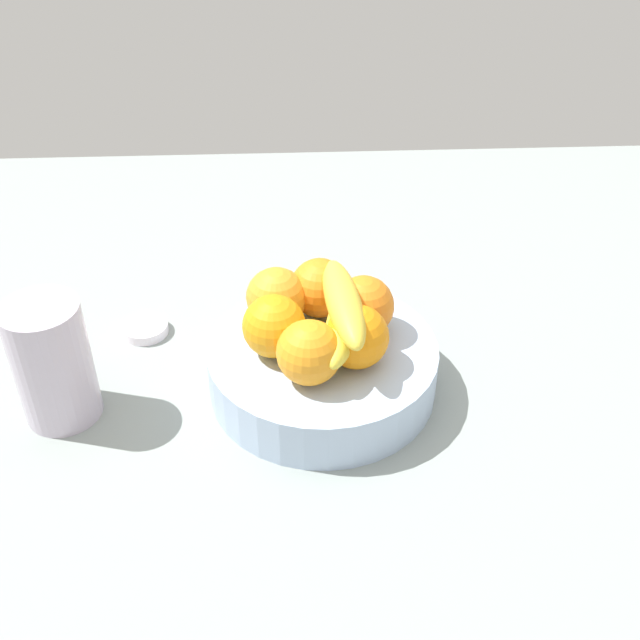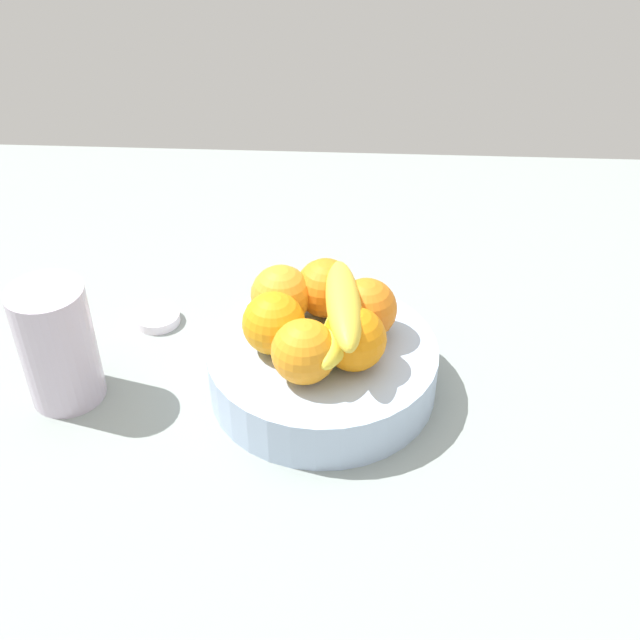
# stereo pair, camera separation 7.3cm
# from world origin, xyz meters

# --- Properties ---
(ground_plane) EXTENTS (1.80, 1.40, 0.03)m
(ground_plane) POSITION_xyz_m (0.00, 0.00, -0.01)
(ground_plane) COLOR gray
(fruit_bowl) EXTENTS (0.28, 0.28, 0.06)m
(fruit_bowl) POSITION_xyz_m (0.00, -0.02, 0.03)
(fruit_bowl) COLOR #A8BFDD
(fruit_bowl) RESTS_ON ground_plane
(orange_front_left) EXTENTS (0.07, 0.07, 0.07)m
(orange_front_left) POSITION_xyz_m (0.06, -0.02, 0.10)
(orange_front_left) COLOR orange
(orange_front_left) RESTS_ON fruit_bowl
(orange_front_right) EXTENTS (0.07, 0.07, 0.07)m
(orange_front_right) POSITION_xyz_m (0.02, 0.03, 0.10)
(orange_front_right) COLOR orange
(orange_front_right) RESTS_ON fruit_bowl
(orange_center) EXTENTS (0.07, 0.07, 0.07)m
(orange_center) POSITION_xyz_m (-0.04, 0.01, 0.10)
(orange_center) COLOR orange
(orange_center) RESTS_ON fruit_bowl
(orange_back_left) EXTENTS (0.07, 0.07, 0.07)m
(orange_back_left) POSITION_xyz_m (-0.05, -0.05, 0.10)
(orange_back_left) COLOR orange
(orange_back_left) RESTS_ON fruit_bowl
(orange_back_right) EXTENTS (0.07, 0.07, 0.07)m
(orange_back_right) POSITION_xyz_m (-0.00, -0.09, 0.10)
(orange_back_right) COLOR orange
(orange_back_right) RESTS_ON fruit_bowl
(orange_top_stack) EXTENTS (0.07, 0.07, 0.07)m
(orange_top_stack) POSITION_xyz_m (0.05, -0.07, 0.10)
(orange_top_stack) COLOR orange
(orange_top_stack) RESTS_ON fruit_bowl
(banana_bunch) EXTENTS (0.12, 0.18, 0.08)m
(banana_bunch) POSITION_xyz_m (-0.02, -0.02, 0.11)
(banana_bunch) COLOR yellow
(banana_bunch) RESTS_ON fruit_bowl
(thermos_tumbler) EXTENTS (0.09, 0.09, 0.15)m
(thermos_tumbler) POSITION_xyz_m (0.31, 0.01, 0.08)
(thermos_tumbler) COLOR #BDB0C3
(thermos_tumbler) RESTS_ON ground_plane
(jar_lid) EXTENTS (0.06, 0.06, 0.01)m
(jar_lid) POSITION_xyz_m (0.23, -0.14, 0.01)
(jar_lid) COLOR white
(jar_lid) RESTS_ON ground_plane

